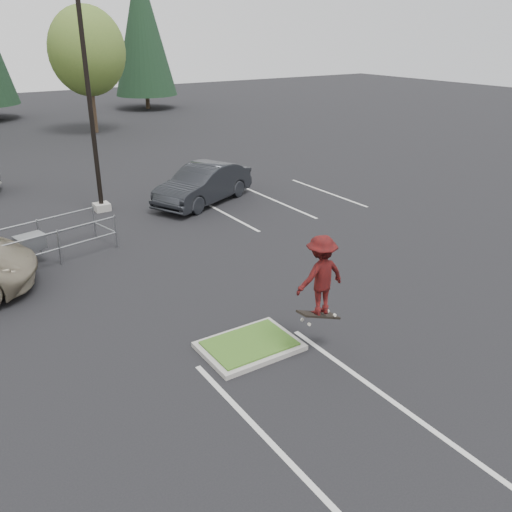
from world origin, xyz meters
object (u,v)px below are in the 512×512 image
light_pole (89,95)px  skateboarder (321,276)px  decid_c (87,54)px  cart_corral (34,241)px  conif_c (142,28)px  car_r_charc (203,184)px

light_pole → skateboarder: light_pole is taller
decid_c → cart_corral: decid_c is taller
cart_corral → skateboarder: (4.15, -8.90, 1.21)m
decid_c → skateboarder: (-4.79, -30.83, -3.31)m
decid_c → cart_corral: bearing=-112.2°
cart_corral → skateboarder: bearing=-77.0°
decid_c → skateboarder: bearing=-98.8°
light_pole → decid_c: bearing=72.9°
decid_c → cart_corral: size_ratio=1.96×
cart_corral → conif_c: bearing=49.7°
conif_c → skateboarder: conif_c is taller
car_r_charc → decid_c: bearing=150.8°
cart_corral → skateboarder: size_ratio=2.02×
conif_c → cart_corral: size_ratio=2.92×
light_pole → conif_c: conif_c is taller
skateboarder → car_r_charc: size_ratio=0.43×
light_pole → skateboarder: (0.70, -13.00, -2.62)m
light_pole → conif_c: bearing=63.9°
light_pole → cart_corral: bearing=-130.1°
conif_c → car_r_charc: (-9.50, -28.81, -6.04)m
cart_corral → car_r_charc: (7.45, 2.78, 0.08)m
conif_c → cart_corral: (-16.95, -31.60, -6.12)m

